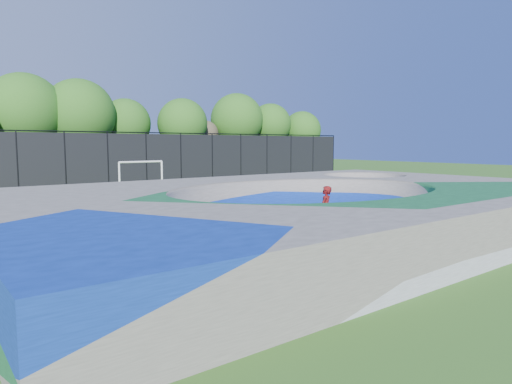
% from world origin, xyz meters
% --- Properties ---
extents(ground, '(120.00, 120.00, 0.00)m').
position_xyz_m(ground, '(0.00, 0.00, 0.00)').
color(ground, '#2E5C19').
rests_on(ground, ground).
extents(skate_deck, '(22.00, 14.00, 1.50)m').
position_xyz_m(skate_deck, '(0.00, 0.00, 0.75)').
color(skate_deck, gray).
rests_on(skate_deck, ground).
extents(skater, '(0.73, 0.63, 1.69)m').
position_xyz_m(skater, '(-0.45, -1.33, 0.84)').
color(skater, '#B8120E').
rests_on(skater, ground).
extents(skateboard, '(0.79, 0.57, 0.05)m').
position_xyz_m(skateboard, '(-0.45, -1.33, 0.03)').
color(skateboard, black).
rests_on(skateboard, ground).
extents(soccer_goal, '(3.07, 0.12, 2.03)m').
position_xyz_m(soccer_goal, '(0.40, 16.02, 1.40)').
color(soccer_goal, white).
rests_on(soccer_goal, ground).
extents(fence, '(48.09, 0.09, 4.04)m').
position_xyz_m(fence, '(0.00, 21.00, 2.10)').
color(fence, black).
rests_on(fence, ground).
extents(treeline, '(52.34, 6.88, 8.56)m').
position_xyz_m(treeline, '(-2.51, 26.25, 5.22)').
color(treeline, '#4B3925').
rests_on(treeline, ground).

